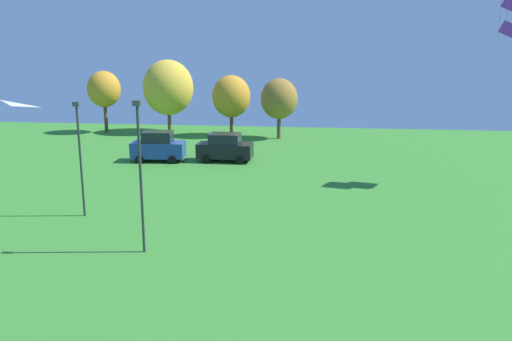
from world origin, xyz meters
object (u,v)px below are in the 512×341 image
light_post_0 (140,169)px  treeline_tree_3 (279,99)px  treeline_tree_0 (104,89)px  treeline_tree_2 (231,96)px  kite_flying_2 (44,125)px  light_post_2 (80,153)px  treeline_tree_1 (168,88)px  parked_car_second_from_left (225,148)px  parked_car_leftmost (158,147)px

light_post_0 → treeline_tree_3: bearing=82.8°
treeline_tree_0 → treeline_tree_2: bearing=-2.6°
kite_flying_2 → light_post_2: 8.58m
treeline_tree_1 → treeline_tree_2: (6.76, -1.55, -0.67)m
treeline_tree_0 → treeline_tree_2: treeline_tree_0 is taller
parked_car_second_from_left → treeline_tree_2: (-1.37, 11.68, 2.81)m
light_post_0 → treeline_tree_0: 34.35m
parked_car_leftmost → parked_car_second_from_left: (5.20, 0.54, -0.07)m
kite_flying_2 → treeline_tree_2: (1.50, 33.86, -2.26)m
treeline_tree_0 → treeline_tree_2: size_ratio=1.05×
kite_flying_2 → light_post_0: (2.50, 3.19, -2.38)m
light_post_0 → treeline_tree_0: bearing=114.4°
parked_car_leftmost → kite_flying_2: bearing=-87.7°
kite_flying_2 → parked_car_second_from_left: (2.86, 22.18, -5.07)m
treeline_tree_2 → parked_car_leftmost: bearing=-107.4°
light_post_0 → treeline_tree_2: (-1.01, 30.67, 0.12)m
light_post_2 → treeline_tree_2: size_ratio=1.03×
parked_car_leftmost → treeline_tree_1: 14.49m
treeline_tree_2 → light_post_2: bearing=-98.3°
treeline_tree_3 → light_post_0: bearing=-97.2°
kite_flying_2 → parked_car_second_from_left: 22.93m
treeline_tree_1 → treeline_tree_3: bearing=-12.3°
treeline_tree_0 → treeline_tree_3: bearing=-5.0°
treeline_tree_2 → treeline_tree_0: bearing=177.4°
parked_car_leftmost → light_post_2: bearing=-93.8°
treeline_tree_3 → parked_car_leftmost: bearing=-127.4°
light_post_0 → treeline_tree_0: light_post_0 is taller
parked_car_second_from_left → light_post_2: light_post_2 is taller
light_post_0 → treeline_tree_3: size_ratio=1.17×
treeline_tree_2 → treeline_tree_1: bearing=167.1°
kite_flying_2 → treeline_tree_1: size_ratio=0.30×
treeline_tree_0 → parked_car_leftmost: bearing=-53.9°
light_post_2 → kite_flying_2: bearing=-73.4°
parked_car_second_from_left → treeline_tree_3: size_ratio=0.75×
parked_car_second_from_left → light_post_0: size_ratio=0.64×
parked_car_leftmost → treeline_tree_2: size_ratio=0.70×
treeline_tree_2 → treeline_tree_3: treeline_tree_2 is taller
kite_flying_2 → parked_car_second_from_left: size_ratio=0.51×
treeline_tree_1 → parked_car_second_from_left: bearing=-58.4°
kite_flying_2 → light_post_0: 4.70m
parked_car_leftmost → treeline_tree_0: 16.21m
parked_car_leftmost → treeline_tree_3: 14.43m
treeline_tree_3 → parked_car_second_from_left: bearing=-107.7°
light_post_2 → treeline_tree_2: bearing=81.7°
parked_car_leftmost → light_post_2: (0.01, -13.83, 2.31)m
parked_car_leftmost → treeline_tree_0: bearing=122.3°
light_post_0 → treeline_tree_2: bearing=91.9°
parked_car_leftmost → light_post_2: light_post_2 is taller
treeline_tree_0 → treeline_tree_2: 13.22m
kite_flying_2 → parked_car_second_from_left: bearing=82.6°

